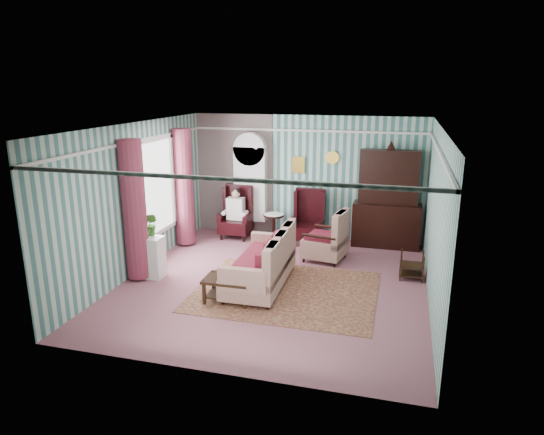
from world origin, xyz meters
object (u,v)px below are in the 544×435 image
(dresser_hutch, at_px, (388,196))
(round_side_table, at_px, (274,226))
(nest_table, at_px, (412,265))
(floral_armchair, at_px, (325,235))
(wingback_right, at_px, (308,218))
(plant_stand, at_px, (149,257))
(coffee_table, at_px, (229,290))
(seated_woman, at_px, (236,214))
(bookcase, at_px, (250,189))
(wingback_left, at_px, (236,212))
(sofa, at_px, (260,262))

(dresser_hutch, height_order, round_side_table, dresser_hutch)
(nest_table, relative_size, floral_armchair, 0.49)
(wingback_right, relative_size, nest_table, 2.31)
(plant_stand, height_order, coffee_table, plant_stand)
(dresser_hutch, distance_m, floral_armchair, 1.82)
(seated_woman, bearing_deg, wingback_right, 0.00)
(bookcase, distance_m, nest_table, 4.37)
(floral_armchair, bearing_deg, wingback_left, 77.82)
(plant_stand, bearing_deg, coffee_table, -19.31)
(seated_woman, xyz_separation_m, nest_table, (4.07, -1.55, -0.32))
(seated_woman, height_order, nest_table, seated_woman)
(coffee_table, bearing_deg, wingback_left, 107.10)
(wingback_left, relative_size, coffee_table, 1.54)
(wingback_right, height_order, round_side_table, wingback_right)
(wingback_left, height_order, round_side_table, wingback_left)
(bookcase, relative_size, wingback_right, 1.79)
(dresser_hutch, height_order, wingback_left, dresser_hutch)
(plant_stand, bearing_deg, wingback_left, 73.78)
(nest_table, distance_m, floral_armchair, 1.89)
(wingback_right, bearing_deg, bookcase, 165.43)
(wingback_left, height_order, seated_woman, wingback_left)
(seated_woman, distance_m, sofa, 2.95)
(seated_woman, height_order, floral_armchair, seated_woman)
(floral_armchair, bearing_deg, seated_woman, 77.82)
(plant_stand, bearing_deg, round_side_table, 59.62)
(bookcase, height_order, round_side_table, bookcase)
(nest_table, relative_size, coffee_table, 0.67)
(bookcase, distance_m, coffee_table, 3.97)
(wingback_right, relative_size, coffee_table, 1.54)
(bookcase, height_order, floral_armchair, bookcase)
(dresser_hutch, height_order, coffee_table, dresser_hutch)
(nest_table, bearing_deg, floral_armchair, 161.27)
(bookcase, height_order, dresser_hutch, dresser_hutch)
(coffee_table, bearing_deg, wingback_right, 78.27)
(dresser_hutch, distance_m, round_side_table, 2.75)
(wingback_right, height_order, nest_table, wingback_right)
(round_side_table, bearing_deg, sofa, -80.36)
(wingback_left, relative_size, plant_stand, 1.56)
(wingback_right, distance_m, plant_stand, 3.76)
(plant_stand, xyz_separation_m, coffee_table, (1.84, -0.65, -0.19))
(wingback_left, bearing_deg, dresser_hutch, 4.41)
(wingback_left, relative_size, seated_woman, 1.06)
(bookcase, height_order, plant_stand, bookcase)
(wingback_right, distance_m, sofa, 2.65)
(coffee_table, bearing_deg, bookcase, 101.86)
(bookcase, bearing_deg, plant_stand, -108.49)
(bookcase, bearing_deg, nest_table, -26.92)
(plant_stand, distance_m, coffee_table, 1.96)
(round_side_table, bearing_deg, bookcase, 159.73)
(round_side_table, bearing_deg, nest_table, -28.20)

